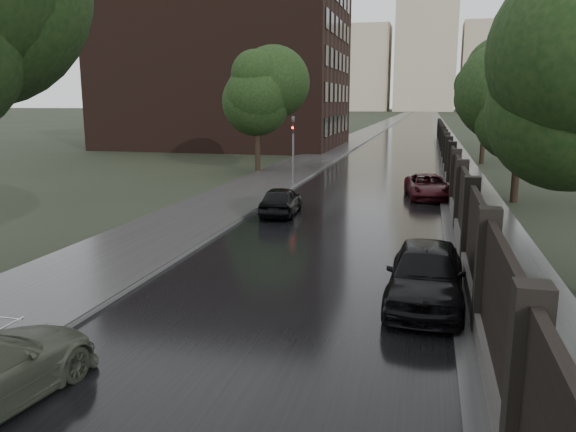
# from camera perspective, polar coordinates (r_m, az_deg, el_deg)

# --- Properties ---
(road) EXTENTS (8.00, 420.00, 0.02)m
(road) POSITION_cam_1_polar(r_m,az_deg,el_deg) (196.93, 13.17, 9.82)
(road) COLOR black
(road) RESTS_ON ground
(sidewalk_left) EXTENTS (4.00, 420.00, 0.16)m
(sidewalk_left) POSITION_cam_1_polar(r_m,az_deg,el_deg) (197.12, 11.40, 9.92)
(sidewalk_left) COLOR #2D2D2D
(sidewalk_left) RESTS_ON ground
(verge_right) EXTENTS (3.00, 420.00, 0.08)m
(verge_right) POSITION_cam_1_polar(r_m,az_deg,el_deg) (196.92, 14.79, 9.75)
(verge_right) COLOR #2D2D2D
(verge_right) RESTS_ON ground
(fence_right) EXTENTS (0.45, 75.72, 2.70)m
(fence_right) POSITION_cam_1_polar(r_m,az_deg,el_deg) (39.07, 15.86, 5.50)
(fence_right) COLOR #383533
(fence_right) RESTS_ON ground
(tree_left_far) EXTENTS (4.25, 4.25, 7.39)m
(tree_left_far) POSITION_cam_1_polar(r_m,az_deg,el_deg) (38.54, -3.18, 12.14)
(tree_left_far) COLOR black
(tree_left_far) RESTS_ON ground
(tree_right_b) EXTENTS (4.08, 4.08, 7.01)m
(tree_right_b) POSITION_cam_1_polar(r_m,az_deg,el_deg) (29.15, 22.67, 10.93)
(tree_right_b) COLOR black
(tree_right_b) RESTS_ON ground
(tree_right_c) EXTENTS (4.08, 4.08, 7.01)m
(tree_right_c) POSITION_cam_1_polar(r_m,az_deg,el_deg) (47.03, 19.44, 11.05)
(tree_right_c) COLOR black
(tree_right_c) RESTS_ON ground
(traffic_light) EXTENTS (0.16, 0.32, 4.00)m
(traffic_light) POSITION_cam_1_polar(r_m,az_deg,el_deg) (32.82, 0.53, 7.30)
(traffic_light) COLOR #59595E
(traffic_light) RESTS_ON ground
(brick_building) EXTENTS (24.00, 18.00, 20.00)m
(brick_building) POSITION_cam_1_polar(r_m,az_deg,el_deg) (62.80, -6.18, 16.19)
(brick_building) COLOR black
(brick_building) RESTS_ON ground
(stalinist_tower) EXTENTS (92.00, 30.00, 159.00)m
(stalinist_tower) POSITION_cam_1_polar(r_m,az_deg,el_deg) (308.69, 13.89, 17.44)
(stalinist_tower) COLOR tan
(stalinist_tower) RESTS_ON ground
(hatchback_left) EXTENTS (1.74, 3.77, 1.25)m
(hatchback_left) POSITION_cam_1_polar(r_m,az_deg,el_deg) (24.23, -0.71, 1.58)
(hatchback_left) COLOR black
(hatchback_left) RESTS_ON ground
(car_right_near) EXTENTS (1.91, 4.49, 1.51)m
(car_right_near) POSITION_cam_1_polar(r_m,az_deg,el_deg) (13.93, 13.83, -5.73)
(car_right_near) COLOR black
(car_right_near) RESTS_ON ground
(car_right_far) EXTENTS (2.60, 4.61, 1.21)m
(car_right_far) POSITION_cam_1_polar(r_m,az_deg,el_deg) (29.29, 14.02, 2.93)
(car_right_far) COLOR #330B10
(car_right_far) RESTS_ON ground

